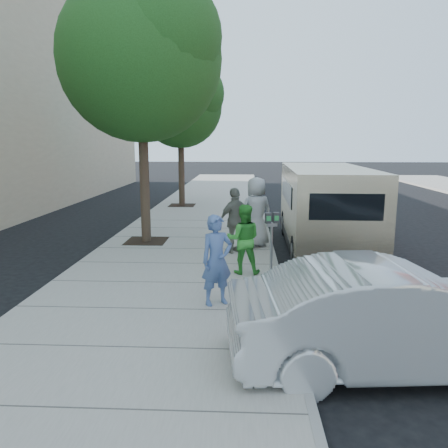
{
  "coord_description": "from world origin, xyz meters",
  "views": [
    {
      "loc": [
        0.66,
        -10.36,
        3.1
      ],
      "look_at": [
        0.15,
        0.24,
        1.1
      ],
      "focal_mm": 35.0,
      "sensor_mm": 36.0,
      "label": 1
    }
  ],
  "objects": [
    {
      "name": "person_gray_shirt",
      "position": [
        0.99,
        1.88,
        1.14
      ],
      "size": [
        1.14,
        0.98,
        1.99
      ],
      "primitive_type": "imported",
      "rotation": [
        0.0,
        0.0,
        3.57
      ],
      "color": "#AFAFB2",
      "rests_on": "sidewalk"
    },
    {
      "name": "sedan",
      "position": [
        2.74,
        -4.68,
        0.75
      ],
      "size": [
        4.69,
        2.02,
        1.5
      ],
      "primitive_type": "imported",
      "rotation": [
        0.0,
        0.0,
        1.67
      ],
      "color": "#B4B8BC",
      "rests_on": "ground"
    },
    {
      "name": "parking_meter",
      "position": [
        1.25,
        -1.11,
        1.21
      ],
      "size": [
        0.32,
        0.17,
        1.46
      ],
      "rotation": [
        0.0,
        0.0,
        0.23
      ],
      "color": "gray",
      "rests_on": "sidewalk"
    },
    {
      "name": "ground",
      "position": [
        0.0,
        0.0,
        0.0
      ],
      "size": [
        120.0,
        120.0,
        0.0
      ],
      "primitive_type": "plane",
      "color": "black",
      "rests_on": "ground"
    },
    {
      "name": "tree_far",
      "position": [
        -2.25,
        10.0,
        4.88
      ],
      "size": [
        3.92,
        3.8,
        6.49
      ],
      "color": "black",
      "rests_on": "sidewalk"
    },
    {
      "name": "person_officer",
      "position": [
        0.16,
        -2.7,
        0.98
      ],
      "size": [
        0.72,
        0.64,
        1.67
      ],
      "primitive_type": "imported",
      "rotation": [
        0.0,
        0.0,
        0.5
      ],
      "color": "#48639A",
      "rests_on": "sidewalk"
    },
    {
      "name": "van",
      "position": [
        2.99,
        2.34,
        1.27
      ],
      "size": [
        2.32,
        6.51,
        2.39
      ],
      "rotation": [
        0.0,
        0.0,
        -0.03
      ],
      "color": "beige",
      "rests_on": "ground"
    },
    {
      "name": "sidewalk",
      "position": [
        -1.0,
        0.0,
        0.07
      ],
      "size": [
        5.0,
        60.0,
        0.15
      ],
      "primitive_type": "cube",
      "color": "gray",
      "rests_on": "ground"
    },
    {
      "name": "person_green_shirt",
      "position": [
        0.64,
        -0.74,
        0.94
      ],
      "size": [
        0.78,
        0.61,
        1.58
      ],
      "primitive_type": "imported",
      "rotation": [
        0.0,
        0.0,
        3.13
      ],
      "color": "green",
      "rests_on": "sidewalk"
    },
    {
      "name": "curb_face",
      "position": [
        1.44,
        0.0,
        0.07
      ],
      "size": [
        0.12,
        60.0,
        0.16
      ],
      "primitive_type": "cube",
      "color": "gray",
      "rests_on": "ground"
    },
    {
      "name": "tree_near",
      "position": [
        -2.25,
        2.4,
        5.55
      ],
      "size": [
        4.62,
        4.6,
        7.53
      ],
      "color": "black",
      "rests_on": "sidewalk"
    },
    {
      "name": "person_striped_polo",
      "position": [
        0.42,
        1.17,
        1.03
      ],
      "size": [
        1.09,
        0.95,
        1.76
      ],
      "primitive_type": "imported",
      "rotation": [
        0.0,
        0.0,
        3.77
      ],
      "color": "slate",
      "rests_on": "sidewalk"
    }
  ]
}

